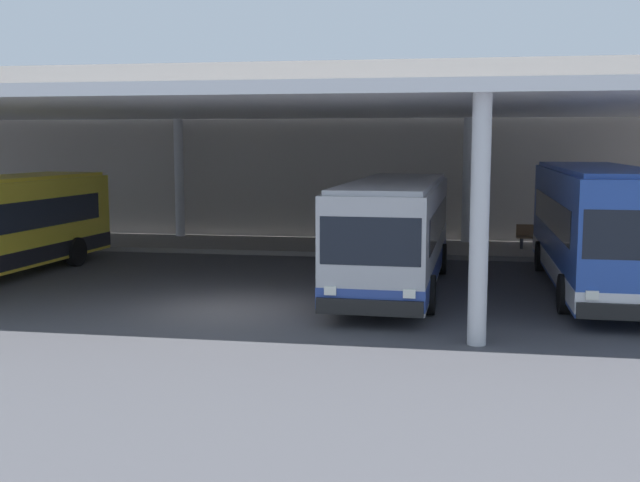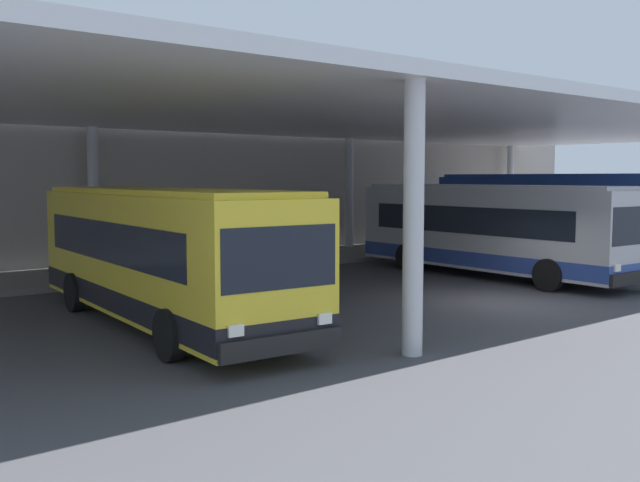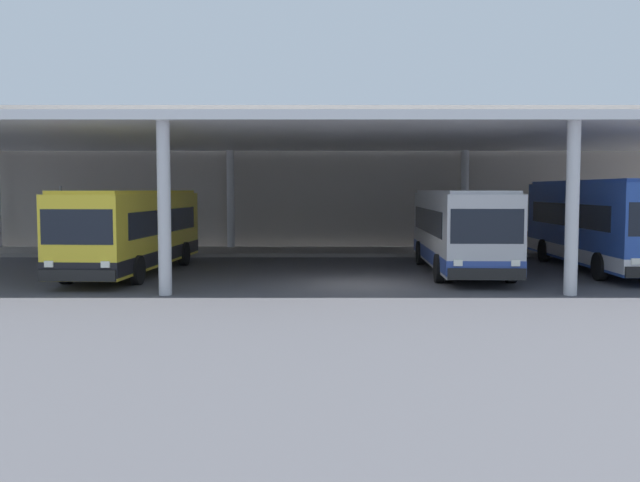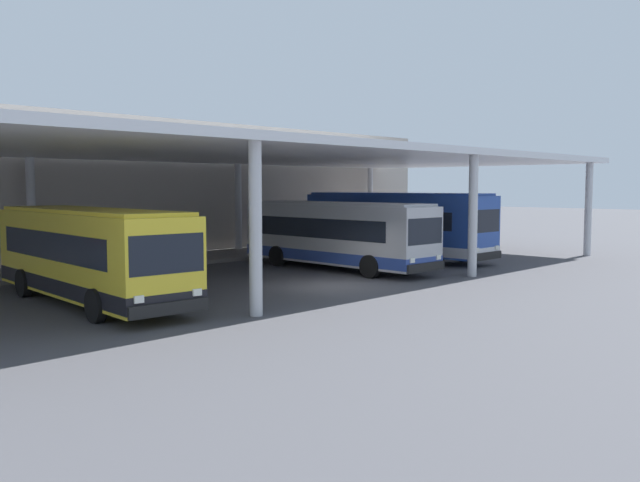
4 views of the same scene
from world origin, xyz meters
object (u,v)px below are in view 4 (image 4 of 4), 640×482
(bus_middle_bay, at_px, (396,225))
(bench_waiting, at_px, (291,240))
(bus_nearest_bay, at_px, (90,254))
(bus_second_bay, at_px, (336,234))

(bus_middle_bay, relative_size, bench_waiting, 6.31)
(bus_middle_bay, xyz_separation_m, bench_waiting, (-0.73, 7.43, -1.18))
(bus_nearest_bay, distance_m, bus_second_bay, 12.59)
(bus_nearest_bay, relative_size, bus_second_bay, 1.01)
(bus_nearest_bay, bearing_deg, bus_second_bay, 1.81)
(bus_second_bay, bearing_deg, bus_middle_bay, 8.65)
(bus_middle_bay, distance_m, bench_waiting, 7.56)
(bus_second_bay, relative_size, bench_waiting, 5.89)
(bus_middle_bay, bearing_deg, bus_nearest_bay, -176.04)
(bench_waiting, bearing_deg, bus_nearest_bay, -153.65)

